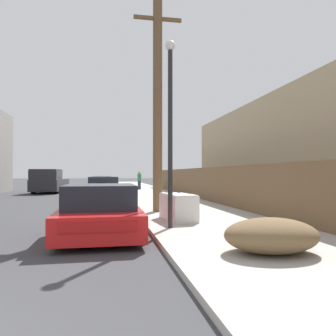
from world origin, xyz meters
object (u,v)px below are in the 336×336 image
(pickup_truck, at_px, (49,181))
(utility_pole, at_px, (158,101))
(street_lamp, at_px, (170,119))
(pedestrian, at_px, (139,180))
(parked_sports_car_red, at_px, (100,212))
(discarded_fridge, at_px, (178,207))
(brush_pile, at_px, (271,235))
(car_parked_mid, at_px, (103,189))
(car_parked_far, at_px, (102,184))

(pickup_truck, xyz_separation_m, utility_pole, (6.31, -15.03, 3.28))
(street_lamp, bearing_deg, pedestrian, 86.57)
(parked_sports_car_red, bearing_deg, street_lamp, -2.12)
(discarded_fridge, bearing_deg, street_lamp, -117.53)
(brush_pile, bearing_deg, car_parked_mid, 102.71)
(car_parked_far, xyz_separation_m, street_lamp, (2.02, -19.96, 2.30))
(car_parked_mid, bearing_deg, pedestrian, 71.90)
(pickup_truck, xyz_separation_m, brush_pile, (7.29, -21.69, -0.49))
(car_parked_far, relative_size, street_lamp, 0.85)
(parked_sports_car_red, distance_m, car_parked_mid, 10.51)
(brush_pile, bearing_deg, pedestrian, 90.00)
(discarded_fridge, distance_m, pedestrian, 19.33)
(discarded_fridge, distance_m, street_lamp, 2.79)
(pedestrian, bearing_deg, pickup_truck, -165.66)
(brush_pile, xyz_separation_m, pedestrian, (0.00, 23.56, 0.52))
(car_parked_mid, relative_size, pickup_truck, 0.83)
(brush_pile, bearing_deg, car_parked_far, 98.09)
(utility_pole, distance_m, street_lamp, 3.97)
(parked_sports_car_red, xyz_separation_m, pickup_truck, (-4.31, 18.71, 0.35))
(parked_sports_car_red, xyz_separation_m, car_parked_far, (-0.26, 19.89, 0.05))
(car_parked_mid, height_order, utility_pole, utility_pole)
(discarded_fridge, height_order, brush_pile, discarded_fridge)
(pickup_truck, bearing_deg, brush_pile, 111.30)
(discarded_fridge, bearing_deg, pedestrian, 80.79)
(pickup_truck, bearing_deg, parked_sports_car_red, 105.67)
(pickup_truck, relative_size, brush_pile, 3.33)
(car_parked_mid, xyz_separation_m, pickup_truck, (-4.25, 8.20, 0.29))
(pickup_truck, bearing_deg, discarded_fridge, 113.31)
(brush_pile, bearing_deg, pickup_truck, 108.59)
(discarded_fridge, height_order, car_parked_far, car_parked_far)
(parked_sports_car_red, xyz_separation_m, utility_pole, (2.01, 3.68, 3.63))
(discarded_fridge, relative_size, pickup_truck, 0.30)
(car_parked_far, relative_size, brush_pile, 2.44)
(car_parked_far, bearing_deg, pedestrian, 10.96)
(street_lamp, distance_m, pedestrian, 20.77)
(car_parked_mid, xyz_separation_m, pedestrian, (3.04, 10.07, 0.32))
(pickup_truck, distance_m, utility_pole, 16.63)
(discarded_fridge, relative_size, utility_pole, 0.21)
(parked_sports_car_red, relative_size, car_parked_far, 1.06)
(car_parked_mid, height_order, street_lamp, street_lamp)
(car_parked_far, bearing_deg, utility_pole, -82.91)
(discarded_fridge, distance_m, parked_sports_car_red, 2.58)
(utility_pole, bearing_deg, parked_sports_car_red, -118.60)
(discarded_fridge, xyz_separation_m, pedestrian, (0.74, 19.31, 0.44))
(pickup_truck, height_order, brush_pile, pickup_truck)
(utility_pole, distance_m, brush_pile, 7.72)
(parked_sports_car_red, height_order, pickup_truck, pickup_truck)
(car_parked_mid, height_order, pickup_truck, pickup_truck)
(utility_pole, height_order, brush_pile, utility_pole)
(pickup_truck, distance_m, pedestrian, 7.53)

